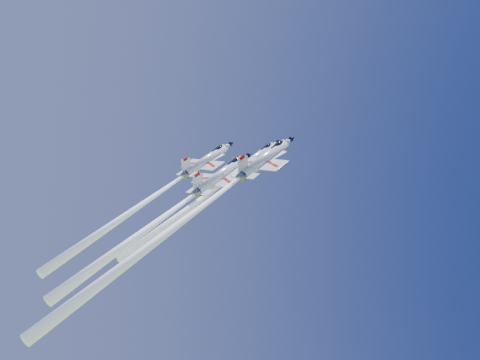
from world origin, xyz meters
name	(u,v)px	position (x,y,z in m)	size (l,w,h in m)	color
jet_lead	(216,189)	(-4.93, -0.17, 99.88)	(31.01, 15.62, 29.22)	white
jet_left	(156,195)	(-15.13, 3.05, 98.57)	(32.72, 16.46, 31.19)	white
jet_right	(195,212)	(-11.55, -8.07, 94.55)	(41.93, 21.06, 40.58)	white
jet_slot	(171,211)	(-14.42, -4.16, 94.85)	(32.97, 16.60, 31.08)	white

